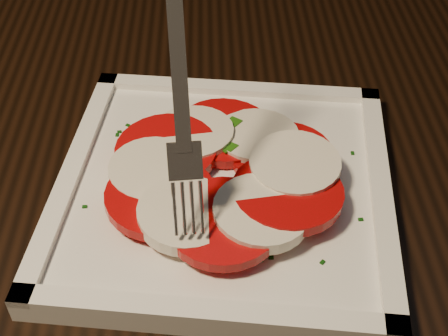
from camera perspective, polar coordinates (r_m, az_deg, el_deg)
name	(u,v)px	position (r m, az deg, el deg)	size (l,w,h in m)	color
plate	(224,190)	(0.47, 0.00, -1.99)	(0.25, 0.25, 0.01)	white
caprese_salad	(224,172)	(0.46, 0.00, -0.35)	(0.21, 0.18, 0.03)	#BB0409
fork	(178,68)	(0.39, -4.18, 9.12)	(0.04, 0.10, 0.17)	white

